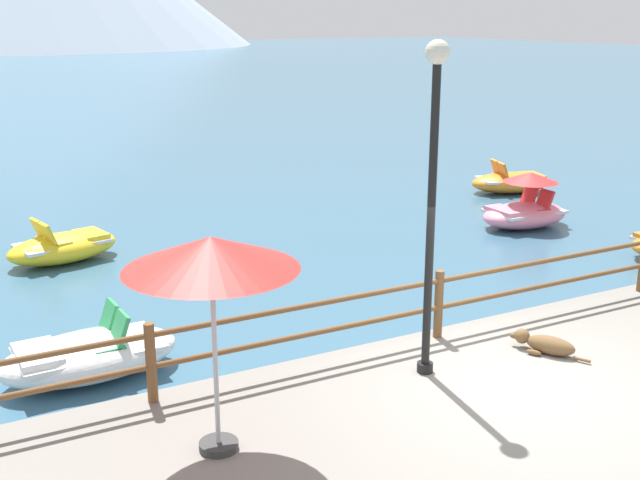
# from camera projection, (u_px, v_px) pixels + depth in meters

# --- Properties ---
(ground_plane) EXTENTS (200.00, 200.00, 0.00)m
(ground_plane) POSITION_uv_depth(u_px,v_px,m) (25.00, 102.00, 43.47)
(ground_plane) COLOR #38607A
(dock_railing) EXTENTS (23.92, 0.12, 0.95)m
(dock_railing) POSITION_uv_depth(u_px,v_px,m) (439.00, 297.00, 10.55)
(dock_railing) COLOR brown
(dock_railing) RESTS_ON promenade_dock
(lamp_post) EXTENTS (0.28, 0.28, 3.98)m
(lamp_post) POSITION_uv_depth(u_px,v_px,m) (432.00, 180.00, 9.00)
(lamp_post) COLOR black
(lamp_post) RESTS_ON promenade_dock
(beach_umbrella) EXTENTS (1.70, 1.70, 2.24)m
(beach_umbrella) POSITION_uv_depth(u_px,v_px,m) (211.00, 256.00, 7.38)
(beach_umbrella) COLOR #B2B2B7
(beach_umbrella) RESTS_ON promenade_dock
(dog_resting) EXTENTS (0.57, 1.00, 0.26)m
(dog_resting) POSITION_uv_depth(u_px,v_px,m) (545.00, 344.00, 10.17)
(dog_resting) COLOR brown
(dog_resting) RESTS_ON promenade_dock
(pedal_boat_0) EXTENTS (2.34, 1.56, 0.88)m
(pedal_boat_0) POSITION_uv_depth(u_px,v_px,m) (63.00, 247.00, 15.23)
(pedal_boat_0) COLOR yellow
(pedal_boat_0) RESTS_ON ground
(pedal_boat_1) EXTENTS (2.43, 1.73, 0.88)m
(pedal_boat_1) POSITION_uv_depth(u_px,v_px,m) (511.00, 182.00, 21.19)
(pedal_boat_1) COLOR orange
(pedal_boat_1) RESTS_ON ground
(pedal_boat_2) EXTENTS (2.15, 1.32, 1.25)m
(pedal_boat_2) POSITION_uv_depth(u_px,v_px,m) (525.00, 208.00, 17.69)
(pedal_boat_2) COLOR pink
(pedal_boat_2) RESTS_ON ground
(pedal_boat_4) EXTENTS (2.41, 1.35, 0.91)m
(pedal_boat_4) POSITION_uv_depth(u_px,v_px,m) (89.00, 355.00, 10.34)
(pedal_boat_4) COLOR white
(pedal_boat_4) RESTS_ON ground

